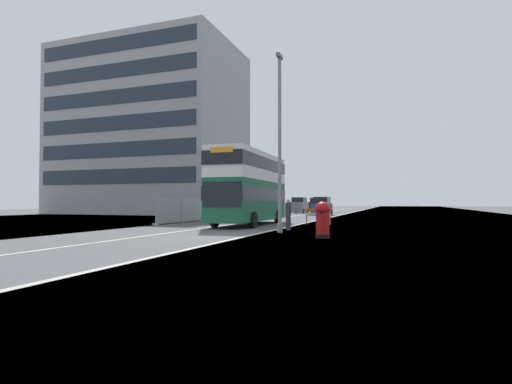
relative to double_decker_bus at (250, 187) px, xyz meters
The scene contains 15 objects.
ground 9.28m from the double_decker_bus, 77.87° to the right, with size 140.00×280.00×0.10m.
double_decker_bus is the anchor object (origin of this frame).
lamppost_foreground 7.32m from the double_decker_bus, 56.54° to the right, with size 0.29×0.70×9.35m.
red_pillar_postbox 10.74m from the double_decker_bus, 51.59° to the right, with size 0.66×0.66×1.61m.
roadworks_barrier 5.19m from the double_decker_bus, 24.25° to the left, with size 1.81×0.59×1.14m.
construction_site_fence 9.99m from the double_decker_bus, 127.50° to the left, with size 0.44×20.60×1.98m.
car_oncoming_near 15.00m from the double_decker_bus, 101.99° to the left, with size 2.07×3.93×2.25m.
car_receding_mid 21.94m from the double_decker_bus, 87.33° to the left, with size 1.99×4.52×2.18m.
car_receding_far 31.19m from the double_decker_bus, 97.29° to the left, with size 2.06×4.27×2.25m.
car_far_side 41.05m from the double_decker_bus, 94.78° to the left, with size 2.05×4.10×2.29m.
bare_tree_far_verge_near 36.52m from the double_decker_bus, 114.77° to the left, with size 3.38×3.23×5.76m.
bare_tree_far_verge_mid 31.15m from the double_decker_bus, 115.83° to the left, with size 1.85×2.74×4.80m.
bare_tree_far_verge_far 38.99m from the double_decker_bus, 108.32° to the left, with size 2.52×2.31×4.86m.
pedestrian_at_kerb 5.87m from the double_decker_bus, 46.48° to the right, with size 0.34×0.34×1.78m.
backdrop_office_block 32.88m from the double_decker_bus, 136.64° to the left, with size 24.02×15.43×22.75m.
Camera 1 is at (8.46, -17.17, 1.60)m, focal length 28.17 mm.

